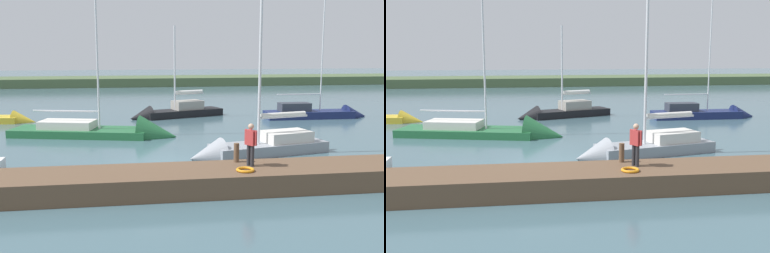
{
  "view_description": "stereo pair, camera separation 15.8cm",
  "coord_description": "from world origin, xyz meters",
  "views": [
    {
      "loc": [
        1.55,
        20.36,
        5.08
      ],
      "look_at": [
        -1.67,
        -1.0,
        1.46
      ],
      "focal_mm": 42.83,
      "sensor_mm": 36.0,
      "label": 1
    },
    {
      "loc": [
        1.39,
        20.39,
        5.08
      ],
      "look_at": [
        -1.67,
        -1.0,
        1.46
      ],
      "focal_mm": 42.83,
      "sensor_mm": 36.0,
      "label": 2
    }
  ],
  "objects": [
    {
      "name": "ground_plane",
      "position": [
        0.0,
        0.0,
        0.0
      ],
      "size": [
        200.0,
        200.0,
        0.0
      ],
      "primitive_type": "plane",
      "color": "#42606B"
    },
    {
      "name": "far_shoreline",
      "position": [
        0.0,
        -46.8,
        0.0
      ],
      "size": [
        180.0,
        8.0,
        2.4
      ],
      "primitive_type": "cube",
      "color": "#4C603D",
      "rests_on": "ground_plane"
    },
    {
      "name": "dock_pier",
      "position": [
        0.0,
        4.45,
        0.4
      ],
      "size": [
        27.21,
        2.52,
        0.8
      ],
      "primitive_type": "cube",
      "color": "brown",
      "rests_on": "ground_plane"
    },
    {
      "name": "mooring_post_far",
      "position": [
        -2.72,
        3.57,
        1.16
      ],
      "size": [
        0.21,
        0.21,
        0.74
      ],
      "primitive_type": "cylinder",
      "color": "brown",
      "rests_on": "dock_pier"
    },
    {
      "name": "life_ring_buoy",
      "position": [
        -2.71,
        4.95,
        0.85
      ],
      "size": [
        0.66,
        0.66,
        0.1
      ],
      "primitive_type": "torus",
      "color": "orange",
      "rests_on": "dock_pier"
    },
    {
      "name": "sailboat_outer_mooring",
      "position": [
        2.27,
        -6.76,
        0.14
      ],
      "size": [
        10.15,
        4.8,
        12.54
      ],
      "rotation": [
        0.0,
        0.0,
        2.89
      ],
      "color": "#236638",
      "rests_on": "ground_plane"
    },
    {
      "name": "sailboat_mid_channel",
      "position": [
        -13.2,
        -12.09,
        0.16
      ],
      "size": [
        7.91,
        1.89,
        10.33
      ],
      "rotation": [
        0.0,
        0.0,
        3.13
      ],
      "color": "navy",
      "rests_on": "ground_plane"
    },
    {
      "name": "sailboat_far_right",
      "position": [
        -4.63,
        -0.82,
        0.2
      ],
      "size": [
        7.36,
        3.34,
        8.57
      ],
      "rotation": [
        0.0,
        0.0,
        0.22
      ],
      "color": "gray",
      "rests_on": "ground_plane"
    },
    {
      "name": "sailboat_behind_pier",
      "position": [
        -2.07,
        -14.05,
        0.25
      ],
      "size": [
        7.55,
        4.06,
        7.64
      ],
      "rotation": [
        0.0,
        0.0,
        0.33
      ],
      "color": "black",
      "rests_on": "ground_plane"
    },
    {
      "name": "person_on_dock",
      "position": [
        -3.09,
        4.25,
        1.71
      ],
      "size": [
        0.4,
        0.55,
        1.61
      ],
      "rotation": [
        0.0,
        0.0,
        3.65
      ],
      "color": "#28282D",
      "rests_on": "dock_pier"
    }
  ]
}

